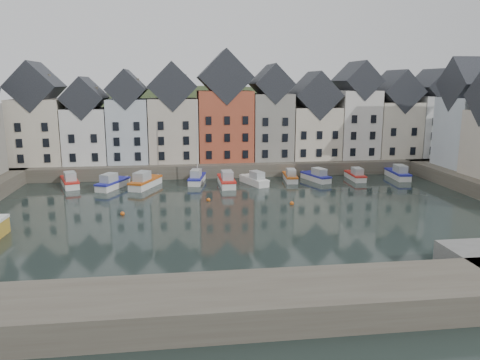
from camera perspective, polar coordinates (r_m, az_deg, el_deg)
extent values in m
plane|color=black|center=(51.63, 1.16, -4.63)|extent=(260.00, 260.00, 0.00)
cube|color=#4D463B|center=(80.46, -2.05, 2.06)|extent=(90.00, 16.00, 2.00)
cube|color=#4D463B|center=(30.29, -11.84, -15.16)|extent=(50.00, 6.00, 2.00)
ellipsoid|color=#27361B|center=(110.15, -3.28, -5.43)|extent=(153.60, 70.40, 64.00)
sphere|color=black|center=(100.26, -11.29, 8.21)|extent=(5.77, 5.77, 5.77)
sphere|color=black|center=(114.55, 9.01, 8.42)|extent=(5.27, 5.27, 5.27)
sphere|color=black|center=(110.59, 13.47, 8.00)|extent=(5.07, 5.07, 5.07)
sphere|color=black|center=(106.61, 4.34, 8.12)|extent=(5.01, 5.01, 5.01)
sphere|color=black|center=(110.07, -23.56, 6.65)|extent=(3.94, 3.94, 3.94)
sphere|color=black|center=(115.11, 10.76, 8.34)|extent=(5.21, 5.21, 5.21)
sphere|color=black|center=(108.19, -2.49, 8.47)|extent=(5.45, 5.45, 5.45)
sphere|color=black|center=(107.55, 17.57, 7.32)|extent=(4.49, 4.49, 4.49)
cube|color=beige|center=(80.30, -23.24, 5.44)|extent=(7.67, 8.00, 10.07)
cube|color=black|center=(79.94, -23.64, 10.38)|extent=(7.67, 8.16, 7.67)
cube|color=white|center=(78.72, -18.08, 5.17)|extent=(6.56, 8.00, 8.61)
cube|color=black|center=(78.32, -18.36, 9.48)|extent=(6.56, 8.16, 6.56)
cube|color=silver|center=(77.72, -13.35, 5.88)|extent=(6.20, 8.00, 10.02)
cube|color=black|center=(77.35, -13.59, 10.70)|extent=(6.20, 8.16, 6.20)
cube|color=beige|center=(77.32, -8.09, 6.07)|extent=(7.70, 8.00, 10.08)
cube|color=black|center=(76.95, -8.24, 11.22)|extent=(7.70, 8.16, 7.70)
cube|color=#B24D32|center=(77.63, -1.89, 6.65)|extent=(8.69, 8.00, 11.28)
cube|color=black|center=(77.32, -1.93, 12.41)|extent=(8.69, 8.16, 8.69)
cube|color=gray|center=(78.78, 3.73, 6.53)|extent=(6.43, 8.00, 10.78)
cube|color=black|center=(78.45, 3.80, 11.61)|extent=(6.43, 8.16, 6.43)
cube|color=beige|center=(80.62, 8.84, 5.74)|extent=(7.88, 8.00, 8.56)
cube|color=black|center=(80.22, 8.99, 10.16)|extent=(7.88, 8.16, 7.88)
cube|color=silver|center=(82.85, 13.78, 6.64)|extent=(6.50, 8.00, 11.27)
cube|color=black|center=(82.56, 14.03, 11.65)|extent=(6.50, 8.16, 6.50)
cube|color=beige|center=(85.72, 18.15, 5.91)|extent=(7.23, 8.00, 9.32)
cube|color=black|center=(85.36, 18.43, 10.21)|extent=(7.23, 8.16, 7.23)
cube|color=white|center=(88.84, 22.18, 6.13)|extent=(6.18, 8.00, 10.32)
cube|color=black|center=(88.53, 22.53, 10.44)|extent=(6.18, 8.16, 6.18)
cube|color=silver|center=(78.74, 26.19, 5.20)|extent=(7.47, 8.00, 10.38)
cube|color=black|center=(78.38, 26.67, 10.40)|extent=(7.62, 8.00, 8.00)
sphere|color=#BF5516|center=(58.86, -3.87, -2.44)|extent=(0.50, 0.50, 0.50)
sphere|color=#BF5516|center=(57.46, 6.34, -2.84)|extent=(0.50, 0.50, 0.50)
sphere|color=#BF5516|center=(54.31, -14.14, -4.00)|extent=(0.50, 0.50, 0.50)
cube|color=silver|center=(71.35, -20.03, -0.43)|extent=(3.77, 6.51, 1.14)
cube|color=red|center=(71.23, -20.06, 0.06)|extent=(3.91, 6.66, 0.26)
cube|color=#9BA1A2|center=(70.19, -20.01, 0.41)|extent=(2.18, 2.83, 1.25)
cube|color=silver|center=(68.28, -15.22, -0.66)|extent=(4.26, 6.44, 1.14)
cube|color=#212397|center=(68.15, -15.25, -0.15)|extent=(4.41, 6.60, 0.26)
cube|color=#9BA1A2|center=(67.25, -15.69, 0.22)|extent=(2.35, 2.87, 1.25)
cube|color=silver|center=(67.84, -11.42, -0.53)|extent=(4.46, 6.95, 1.23)
cube|color=#BF5516|center=(67.70, -11.45, 0.03)|extent=(4.61, 7.12, 0.28)
cube|color=#9BA1A2|center=(66.70, -11.86, 0.42)|extent=(2.48, 3.08, 1.34)
cube|color=silver|center=(69.78, -5.26, -0.04)|extent=(2.88, 6.17, 1.09)
cube|color=#212397|center=(69.66, -5.27, 0.44)|extent=(2.99, 6.31, 0.25)
cube|color=#9BA1A2|center=(68.69, -5.39, 0.78)|extent=(1.81, 2.60, 1.19)
cylinder|color=silver|center=(69.44, -5.27, 4.59)|extent=(0.14, 0.14, 10.89)
cube|color=silver|center=(67.57, -1.67, -0.36)|extent=(2.04, 6.49, 1.18)
cube|color=red|center=(67.43, -1.67, 0.18)|extent=(2.14, 6.62, 0.27)
cube|color=#9BA1A2|center=(66.36, -1.58, 0.56)|extent=(1.55, 2.61, 1.29)
cube|color=silver|center=(68.43, 1.72, -0.24)|extent=(3.66, 5.99, 1.06)
cube|color=silver|center=(68.31, 1.72, 0.23)|extent=(3.79, 6.13, 0.24)
cube|color=#9BA1A2|center=(67.47, 2.09, 0.58)|extent=(2.07, 2.63, 1.15)
cube|color=silver|center=(71.30, 6.12, 0.18)|extent=(2.15, 5.57, 1.00)
cube|color=#BF5516|center=(71.19, 6.13, 0.60)|extent=(2.25, 5.69, 0.23)
cube|color=#9BA1A2|center=(70.29, 6.24, 0.91)|extent=(1.47, 2.29, 1.09)
cube|color=silver|center=(71.80, 9.20, 0.19)|extent=(3.41, 5.98, 1.05)
cube|color=#212397|center=(71.69, 9.22, 0.64)|extent=(3.54, 6.12, 0.24)
cube|color=#9BA1A2|center=(70.89, 9.63, 0.97)|extent=(1.98, 2.59, 1.15)
cube|color=silver|center=(73.91, 13.84, 0.31)|extent=(1.79, 5.52, 1.00)
cube|color=red|center=(73.81, 13.86, 0.73)|extent=(1.88, 5.63, 0.23)
cube|color=#9BA1A2|center=(72.95, 14.10, 1.03)|extent=(1.34, 2.22, 1.10)
cube|color=silver|center=(76.77, 18.64, 0.49)|extent=(2.31, 6.34, 1.14)
cube|color=#212397|center=(76.66, 18.67, 0.94)|extent=(2.42, 6.47, 0.26)
cube|color=#9BA1A2|center=(75.70, 18.96, 1.27)|extent=(1.63, 2.59, 1.24)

